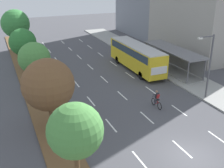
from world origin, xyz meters
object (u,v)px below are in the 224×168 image
(bus, at_px, (136,55))
(median_tree_nearest, at_px, (75,131))
(median_tree_second, at_px, (48,85))
(median_tree_fourth, at_px, (23,42))
(median_tree_third, at_px, (34,58))
(bus_shelter, at_px, (174,57))
(cyclist, at_px, (157,100))
(median_tree_fifth, at_px, (15,24))
(streetlight, at_px, (209,63))

(bus, bearing_deg, median_tree_nearest, -125.75)
(median_tree_second, bearing_deg, median_tree_fourth, 90.16)
(bus, bearing_deg, median_tree_third, -169.10)
(bus, bearing_deg, median_tree_fourth, 157.38)
(bus_shelter, bearing_deg, median_tree_fourth, 155.50)
(cyclist, distance_m, median_tree_fifth, 26.86)
(median_tree_nearest, relative_size, median_tree_third, 1.09)
(cyclist, relative_size, median_tree_fourth, 0.34)
(bus_shelter, distance_m, median_tree_fifth, 24.33)
(median_tree_third, bearing_deg, median_tree_fourth, 91.57)
(bus, xyz_separation_m, median_tree_second, (-13.49, -10.76, 1.91))
(median_tree_fourth, xyz_separation_m, streetlight, (15.70, -16.60, 0.14))
(streetlight, bearing_deg, median_tree_fifth, 122.34)
(bus, height_order, streetlight, streetlight)
(bus_shelter, xyz_separation_m, median_tree_fourth, (-17.81, 8.12, 1.88))
(median_tree_second, distance_m, median_tree_fifth, 24.62)
(median_tree_third, bearing_deg, median_tree_fifth, 90.79)
(bus, height_order, median_tree_second, median_tree_second)
(median_tree_second, distance_m, streetlight, 15.66)
(median_tree_fifth, distance_m, streetlight, 29.37)
(bus_shelter, relative_size, streetlight, 1.60)
(median_tree_second, bearing_deg, median_tree_nearest, -91.15)
(bus, xyz_separation_m, median_tree_fifth, (-13.53, 13.84, 2.73))
(median_tree_fourth, xyz_separation_m, median_tree_fifth, (-0.00, 8.20, 1.05))
(median_tree_third, bearing_deg, median_tree_nearest, -91.20)
(cyclist, distance_m, streetlight, 6.35)
(bus, relative_size, median_tree_second, 1.90)
(cyclist, height_order, median_tree_second, median_tree_second)
(median_tree_third, relative_size, median_tree_fourth, 1.00)
(bus_shelter, bearing_deg, streetlight, -103.96)
(median_tree_second, bearing_deg, median_tree_third, 88.75)
(streetlight, bearing_deg, cyclist, 177.23)
(median_tree_fifth, bearing_deg, median_tree_fourth, -89.99)
(bus_shelter, relative_size, median_tree_second, 1.75)
(median_tree_second, height_order, median_tree_third, median_tree_second)
(cyclist, bearing_deg, bus_shelter, 47.06)
(streetlight, bearing_deg, median_tree_second, 179.27)
(median_tree_nearest, bearing_deg, streetlight, 26.83)
(bus, relative_size, median_tree_fourth, 2.10)
(median_tree_second, bearing_deg, bus, 38.59)
(bus, bearing_deg, cyclist, -107.48)
(bus, height_order, median_tree_nearest, median_tree_nearest)
(bus, distance_m, cyclist, 11.29)
(bus, bearing_deg, median_tree_second, -141.41)
(bus, xyz_separation_m, median_tree_nearest, (-13.65, -18.96, 2.40))
(median_tree_third, bearing_deg, streetlight, -28.49)
(bus_shelter, distance_m, median_tree_second, 19.71)
(median_tree_fifth, bearing_deg, cyclist, -67.49)
(median_tree_fourth, distance_m, median_tree_fifth, 8.27)
(median_tree_nearest, bearing_deg, bus, 54.25)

